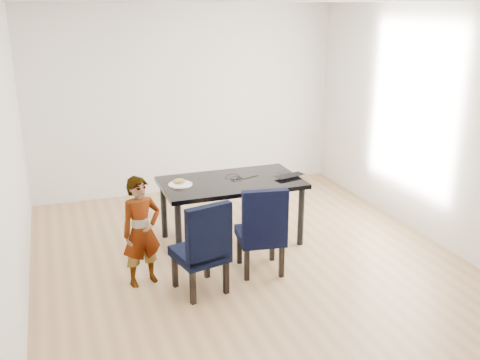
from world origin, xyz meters
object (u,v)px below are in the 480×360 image
object	(u,v)px
dining_table	(231,211)
child	(141,231)
laptop	(287,175)
plate	(180,184)
chair_right	(260,228)
chair_left	(199,246)

from	to	relation	value
dining_table	child	world-z (taller)	child
laptop	plate	bearing A→B (deg)	-17.87
chair_right	laptop	world-z (taller)	chair_right
chair_left	chair_right	distance (m)	0.73
plate	laptop	distance (m)	1.26
chair_right	chair_left	bearing A→B (deg)	-156.21
laptop	dining_table	bearing A→B (deg)	-18.83
chair_right	child	xyz separation A→B (m)	(-1.20, 0.14, 0.08)
child	dining_table	bearing A→B (deg)	15.07
dining_table	laptop	distance (m)	0.78
chair_right	dining_table	bearing A→B (deg)	101.60
dining_table	plate	world-z (taller)	plate
dining_table	laptop	xyz separation A→B (m)	(0.67, -0.07, 0.39)
chair_left	laptop	size ratio (longest dim) A/B	2.63
dining_table	child	xyz separation A→B (m)	(-1.15, -0.65, 0.18)
plate	laptop	world-z (taller)	laptop
plate	chair_right	bearing A→B (deg)	-53.02
dining_table	chair_left	world-z (taller)	chair_left
plate	laptop	size ratio (longest dim) A/B	0.74
chair_left	child	size ratio (longest dim) A/B	0.85
chair_left	child	distance (m)	0.60
chair_left	child	bearing A→B (deg)	132.81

